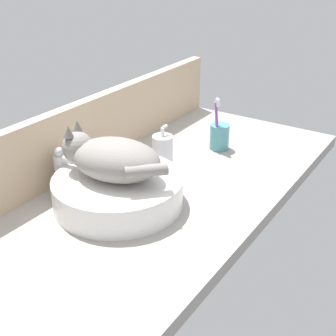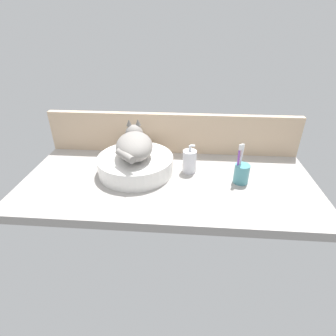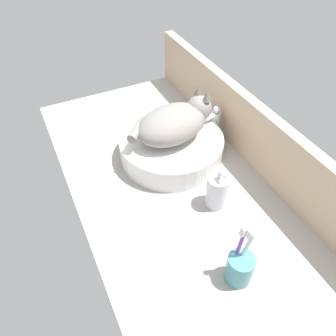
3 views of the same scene
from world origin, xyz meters
The scene contains 7 objects.
ground_plane centered at (0.00, 0.00, -2.00)cm, with size 134.86×62.79×4.00cm, color #9E9993.
backsplash_panel centered at (0.00, 29.59, 10.93)cm, with size 134.86×3.60×21.86cm, color #CCAD8C.
sink_basin centered at (-16.16, 5.56, 4.14)cm, with size 36.00×36.00×8.29cm, color white.
cat centered at (-16.49, 6.89, 14.05)cm, with size 21.39×32.23×14.00cm.
faucet centered at (-18.47, 23.67, 7.30)cm, with size 4.16×11.86×13.60cm.
soap_dispenser centered at (9.62, 8.07, 5.60)cm, with size 6.64×6.64×14.32cm.
toothbrush_cup centered at (32.99, 0.14, 4.87)cm, with size 6.76×6.76×18.67cm.
Camera 1 is at (-102.59, -68.08, 67.62)cm, focal length 50.00 mm.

